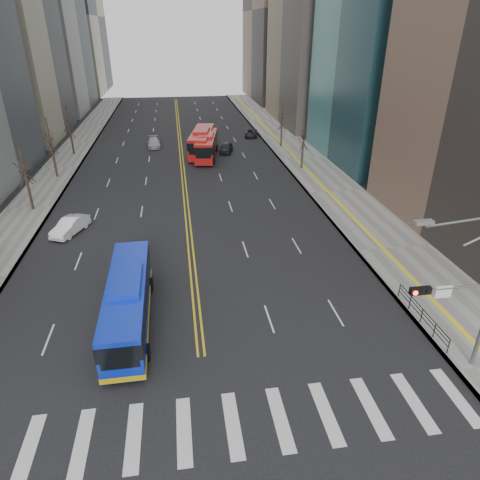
# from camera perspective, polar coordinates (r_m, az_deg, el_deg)

# --- Properties ---
(ground) EXTENTS (220.00, 220.00, 0.00)m
(ground) POSITION_cam_1_polar(r_m,az_deg,el_deg) (22.62, -4.22, -23.67)
(ground) COLOR black
(sidewalk_right) EXTENTS (7.00, 130.00, 0.15)m
(sidewalk_right) POSITION_cam_1_polar(r_m,az_deg,el_deg) (64.54, 8.26, 10.78)
(sidewalk_right) COLOR gray
(sidewalk_right) RESTS_ON ground
(sidewalk_left) EXTENTS (5.00, 130.00, 0.15)m
(sidewalk_left) POSITION_cam_1_polar(r_m,az_deg,el_deg) (63.94, -22.83, 8.83)
(sidewalk_left) COLOR gray
(sidewalk_left) RESTS_ON ground
(crosswalk) EXTENTS (26.70, 4.00, 0.01)m
(crosswalk) POSITION_cam_1_polar(r_m,az_deg,el_deg) (22.61, -4.22, -23.66)
(crosswalk) COLOR silver
(crosswalk) RESTS_ON ground
(centerline) EXTENTS (0.55, 100.00, 0.01)m
(centerline) POSITION_cam_1_polar(r_m,az_deg,el_deg) (71.61, -7.96, 12.31)
(centerline) COLOR gold
(centerline) RESTS_ON ground
(signal_mast) EXTENTS (5.37, 0.37, 9.39)m
(signal_mast) POSITION_cam_1_polar(r_m,az_deg,el_deg) (25.20, 28.11, -6.69)
(signal_mast) COLOR slate
(signal_mast) RESTS_ON ground
(pedestrian_railing) EXTENTS (0.06, 6.06, 1.02)m
(pedestrian_railing) POSITION_cam_1_polar(r_m,az_deg,el_deg) (30.26, 23.10, -9.00)
(pedestrian_railing) COLOR black
(pedestrian_railing) RESTS_ON sidewalk_right
(street_trees) EXTENTS (35.20, 47.20, 7.60)m
(street_trees) POSITION_cam_1_polar(r_m,az_deg,el_deg) (51.02, -15.96, 11.41)
(street_trees) COLOR #2E241C
(street_trees) RESTS_ON ground
(blue_bus) EXTENTS (2.76, 11.49, 3.35)m
(blue_bus) POSITION_cam_1_polar(r_m,az_deg,el_deg) (28.40, -14.70, -7.75)
(blue_bus) COLOR #0C27BE
(blue_bus) RESTS_ON ground
(red_bus_near) EXTENTS (4.24, 11.22, 3.48)m
(red_bus_near) POSITION_cam_1_polar(r_m,az_deg,el_deg) (64.15, -4.49, 12.59)
(red_bus_near) COLOR #AC1412
(red_bus_near) RESTS_ON ground
(red_bus_far) EXTENTS (4.88, 12.03, 3.70)m
(red_bus_far) POSITION_cam_1_polar(r_m,az_deg,el_deg) (66.10, -5.11, 13.10)
(red_bus_far) COLOR #AC1412
(red_bus_far) RESTS_ON ground
(car_white) EXTENTS (3.21, 4.73, 1.48)m
(car_white) POSITION_cam_1_polar(r_m,az_deg,el_deg) (42.82, -21.71, 1.75)
(car_white) COLOR white
(car_white) RESTS_ON ground
(car_dark_mid) EXTENTS (2.72, 4.58, 1.46)m
(car_dark_mid) POSITION_cam_1_polar(r_m,az_deg,el_deg) (66.95, -1.85, 12.19)
(car_dark_mid) COLOR black
(car_dark_mid) RESTS_ON ground
(car_silver) EXTENTS (2.26, 4.97, 1.41)m
(car_silver) POSITION_cam_1_polar(r_m,az_deg,el_deg) (71.56, -11.43, 12.62)
(car_silver) COLOR #A7A7AD
(car_silver) RESTS_ON ground
(car_dark_far) EXTENTS (2.93, 4.72, 1.22)m
(car_dark_far) POSITION_cam_1_polar(r_m,az_deg,el_deg) (77.28, 1.50, 14.06)
(car_dark_far) COLOR black
(car_dark_far) RESTS_ON ground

